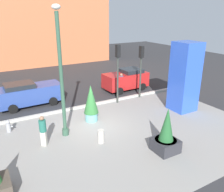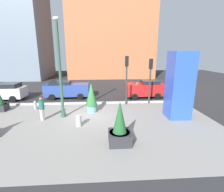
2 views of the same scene
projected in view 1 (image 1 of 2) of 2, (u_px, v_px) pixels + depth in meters
The scene contains 15 objects.
ground_plane at pixel (72, 105), 17.72m from camera, with size 60.00×60.00×0.00m, color #2D2D30.
plaza_pavement at pixel (110, 141), 12.81m from camera, with size 18.00×10.00×0.02m, color gray.
curb_strip at pixel (76, 108), 16.97m from camera, with size 18.00×0.24×0.16m, color #B7B2A8.
lamp_post at pixel (61, 77), 12.25m from camera, with size 0.44×0.44×7.02m.
art_pillar_blue at pixel (185, 77), 16.12m from camera, with size 1.56×1.56×4.82m, color blue.
potted_plant_curbside at pixel (91, 103), 14.76m from camera, with size 0.94×0.94×2.40m.
potted_plant_mid_plaza at pixel (166, 135), 11.54m from camera, with size 1.16×1.16×2.35m.
fire_hydrant at pixel (8, 126), 13.62m from camera, with size 0.36×0.26×0.75m.
concrete_bollard at pixel (101, 136), 12.49m from camera, with size 0.36×0.36×0.75m, color #B2ADA3.
traffic_light_far_side at pixel (118, 65), 17.16m from camera, with size 0.28×0.42×4.44m.
traffic_light_corner at pixel (141, 63), 18.38m from camera, with size 0.28×0.42×4.19m.
car_intersection at pixel (29, 94), 17.36m from camera, with size 4.64×2.11×1.81m.
car_curb_west at pixel (126, 79), 20.98m from camera, with size 3.98×2.19×1.85m.
pedestrian_by_curb at pixel (121, 82), 19.87m from camera, with size 0.50×0.50×1.78m.
pedestrian_crossing at pixel (43, 129), 12.03m from camera, with size 0.50×0.50×1.70m.
Camera 1 is at (-5.47, -11.80, 6.64)m, focal length 37.49 mm.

